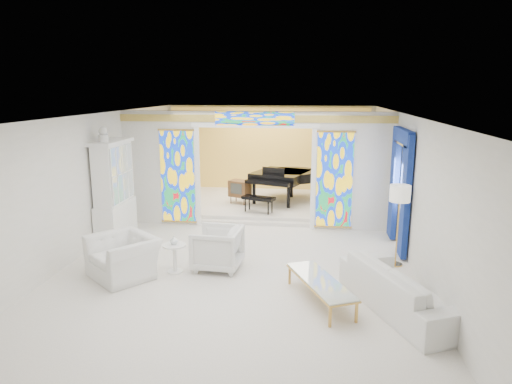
# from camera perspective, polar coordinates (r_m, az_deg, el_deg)

# --- Properties ---
(floor) EXTENTS (12.00, 12.00, 0.00)m
(floor) POSITION_cam_1_polar(r_m,az_deg,el_deg) (10.25, -1.46, -7.45)
(floor) COLOR white
(floor) RESTS_ON ground
(ceiling) EXTENTS (7.00, 12.00, 0.02)m
(ceiling) POSITION_cam_1_polar(r_m,az_deg,el_deg) (9.64, -1.56, 9.53)
(ceiling) COLOR white
(ceiling) RESTS_ON wall_back
(wall_back) EXTENTS (7.00, 0.02, 3.00)m
(wall_back) POSITION_cam_1_polar(r_m,az_deg,el_deg) (15.72, 1.64, 5.27)
(wall_back) COLOR silver
(wall_back) RESTS_ON floor
(wall_front) EXTENTS (7.00, 0.02, 3.00)m
(wall_front) POSITION_cam_1_polar(r_m,az_deg,el_deg) (4.30, -13.50, -15.90)
(wall_front) COLOR silver
(wall_front) RESTS_ON floor
(wall_left) EXTENTS (0.02, 12.00, 3.00)m
(wall_left) POSITION_cam_1_polar(r_m,az_deg,el_deg) (10.90, -20.04, 1.18)
(wall_left) COLOR silver
(wall_left) RESTS_ON floor
(wall_right) EXTENTS (0.02, 12.00, 3.00)m
(wall_right) POSITION_cam_1_polar(r_m,az_deg,el_deg) (9.97, 18.83, 0.24)
(wall_right) COLOR silver
(wall_right) RESTS_ON floor
(partition_wall) EXTENTS (7.00, 0.22, 3.00)m
(partition_wall) POSITION_cam_1_polar(r_m,az_deg,el_deg) (11.76, -0.12, 3.51)
(partition_wall) COLOR silver
(partition_wall) RESTS_ON floor
(stained_glass_left) EXTENTS (0.90, 0.04, 2.40)m
(stained_glass_left) POSITION_cam_1_polar(r_m,az_deg,el_deg) (12.12, -9.75, 1.91)
(stained_glass_left) COLOR gold
(stained_glass_left) RESTS_ON partition_wall
(stained_glass_right) EXTENTS (0.90, 0.04, 2.40)m
(stained_glass_right) POSITION_cam_1_polar(r_m,az_deg,el_deg) (11.65, 9.79, 1.47)
(stained_glass_right) COLOR gold
(stained_glass_right) RESTS_ON partition_wall
(stained_glass_transom) EXTENTS (2.00, 0.04, 0.34)m
(stained_glass_transom) POSITION_cam_1_polar(r_m,az_deg,el_deg) (11.52, -0.18, 9.16)
(stained_glass_transom) COLOR gold
(stained_glass_transom) RESTS_ON partition_wall
(alcove_platform) EXTENTS (6.80, 3.80, 0.18)m
(alcove_platform) POSITION_cam_1_polar(r_m,az_deg,el_deg) (14.12, 0.91, -1.40)
(alcove_platform) COLOR white
(alcove_platform) RESTS_ON floor
(gold_curtain_back) EXTENTS (6.70, 0.10, 2.90)m
(gold_curtain_back) POSITION_cam_1_polar(r_m,az_deg,el_deg) (15.60, 1.60, 5.22)
(gold_curtain_back) COLOR #F4D254
(gold_curtain_back) RESTS_ON wall_back
(chandelier) EXTENTS (0.48, 0.48, 0.30)m
(chandelier) POSITION_cam_1_polar(r_m,az_deg,el_deg) (13.61, 1.75, 8.56)
(chandelier) COLOR gold
(chandelier) RESTS_ON ceiling
(blue_drapes) EXTENTS (0.14, 1.85, 2.65)m
(blue_drapes) POSITION_cam_1_polar(r_m,az_deg,el_deg) (10.60, 17.57, 1.48)
(blue_drapes) COLOR navy
(blue_drapes) RESTS_ON wall_right
(china_cabinet) EXTENTS (0.56, 1.46, 2.72)m
(china_cabinet) POSITION_cam_1_polar(r_m,az_deg,el_deg) (11.37, -17.31, 0.12)
(china_cabinet) COLOR white
(china_cabinet) RESTS_ON floor
(armchair_left) EXTENTS (1.62, 1.60, 0.79)m
(armchair_left) POSITION_cam_1_polar(r_m,az_deg,el_deg) (9.19, -16.27, -7.78)
(armchair_left) COLOR white
(armchair_left) RESTS_ON floor
(armchair_right) EXTENTS (1.00, 0.97, 0.85)m
(armchair_right) POSITION_cam_1_polar(r_m,az_deg,el_deg) (9.24, -4.85, -7.00)
(armchair_right) COLOR silver
(armchair_right) RESTS_ON floor
(sofa) EXTENTS (1.92, 2.73, 0.74)m
(sofa) POSITION_cam_1_polar(r_m,az_deg,el_deg) (7.95, 17.83, -11.37)
(sofa) COLOR white
(sofa) RESTS_ON floor
(side_table) EXTENTS (0.51, 0.51, 0.58)m
(side_table) POSITION_cam_1_polar(r_m,az_deg,el_deg) (9.17, -10.14, -7.64)
(side_table) COLOR white
(side_table) RESTS_ON floor
(vase) EXTENTS (0.20, 0.20, 0.17)m
(vase) POSITION_cam_1_polar(r_m,az_deg,el_deg) (9.07, -10.21, -5.96)
(vase) COLOR white
(vase) RESTS_ON side_table
(coffee_table) EXTENTS (1.22, 1.83, 0.39)m
(coffee_table) POSITION_cam_1_polar(r_m,az_deg,el_deg) (7.91, 8.04, -11.06)
(coffee_table) COLOR silver
(coffee_table) RESTS_ON floor
(floor_lamp) EXTENTS (0.49, 0.49, 1.68)m
(floor_lamp) POSITION_cam_1_polar(r_m,az_deg,el_deg) (9.52, 17.54, -0.65)
(floor_lamp) COLOR gold
(floor_lamp) RESTS_ON floor
(grand_piano) EXTENTS (2.36, 2.92, 1.12)m
(grand_piano) POSITION_cam_1_polar(r_m,az_deg,el_deg) (13.95, 3.80, 1.95)
(grand_piano) COLOR black
(grand_piano) RESTS_ON alcove_platform
(tv_console) EXTENTS (0.71, 0.61, 0.70)m
(tv_console) POSITION_cam_1_polar(r_m,az_deg,el_deg) (13.65, -2.04, 0.43)
(tv_console) COLOR brown
(tv_console) RESTS_ON alcove_platform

